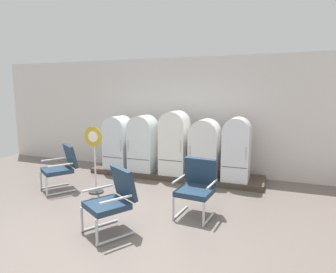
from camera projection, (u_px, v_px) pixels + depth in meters
name	position (u px, v px, depth m)	size (l,w,h in m)	color
ground	(111.00, 229.00, 4.66)	(12.00, 10.00, 0.05)	#6A5F59
back_wall	(182.00, 115.00, 7.80)	(11.76, 0.12, 3.02)	silver
display_plinth	(174.00, 174.00, 7.44)	(4.40, 0.95, 0.13)	#483C30
refrigerator_0	(118.00, 141.00, 7.73)	(0.62, 0.63, 1.38)	white
refrigerator_1	(143.00, 142.00, 7.47)	(0.65, 0.62, 1.42)	white
refrigerator_2	(175.00, 141.00, 7.17)	(0.64, 0.66, 1.55)	white
refrigerator_3	(205.00, 147.00, 6.91)	(0.68, 0.63, 1.38)	white
refrigerator_4	(237.00, 147.00, 6.65)	(0.60, 0.64, 1.44)	white
armchair_left	(62.00, 166.00, 6.40)	(0.87, 0.90, 0.99)	silver
armchair_right	(197.00, 185.00, 5.08)	(0.69, 0.75, 0.99)	silver
armchair_center	(113.00, 198.00, 4.47)	(0.86, 0.90, 0.99)	silver
sign_stand	(95.00, 162.00, 6.17)	(0.42, 0.32, 1.43)	#2D2D30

